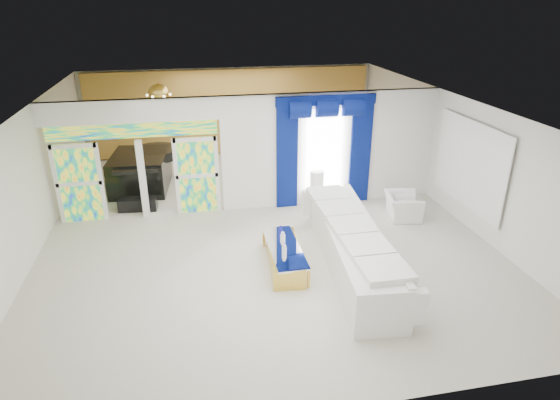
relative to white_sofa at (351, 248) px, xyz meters
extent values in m
plane|color=#B7AF9E|center=(-1.56, 2.43, -0.44)|extent=(12.00, 12.00, 0.00)
cube|color=white|center=(0.59, 3.43, 1.06)|extent=(5.70, 0.18, 3.00)
cube|color=white|center=(-4.41, 3.43, 2.29)|extent=(4.30, 0.18, 0.55)
cube|color=#994C3F|center=(-5.83, 3.43, 0.56)|extent=(0.95, 0.04, 2.00)
cube|color=#994C3F|center=(-2.98, 3.43, 0.56)|extent=(0.95, 0.04, 2.00)
cube|color=#994C3F|center=(-4.41, 3.43, 1.81)|extent=(4.00, 0.05, 0.35)
cube|color=white|center=(0.34, 3.33, 1.01)|extent=(1.00, 0.02, 2.30)
cube|color=#030D41|center=(-0.66, 3.30, 0.96)|extent=(0.55, 0.10, 2.80)
cube|color=#030D41|center=(1.34, 3.30, 0.96)|extent=(0.55, 0.10, 2.80)
cube|color=#030D41|center=(0.34, 3.30, 2.38)|extent=(2.60, 0.12, 0.25)
cube|color=white|center=(3.38, 1.43, 1.11)|extent=(0.04, 2.70, 1.90)
cube|color=#AD7D29|center=(-1.56, 8.33, 1.06)|extent=(9.70, 0.12, 2.90)
cube|color=silver|center=(0.00, 0.00, 0.00)|extent=(1.43, 4.69, 0.88)
cube|color=gold|center=(-1.35, 0.30, -0.23)|extent=(0.82, 1.95, 0.42)
cube|color=white|center=(0.44, 3.20, -0.24)|extent=(1.19, 0.38, 0.40)
cylinder|color=white|center=(0.14, 3.20, 0.25)|extent=(0.36, 0.36, 0.58)
imported|color=silver|center=(2.08, 2.03, -0.13)|extent=(0.99, 1.09, 0.62)
cube|color=black|center=(-4.57, 5.44, 0.07)|extent=(1.72, 2.15, 1.02)
cube|color=black|center=(-4.57, 3.84, -0.27)|extent=(1.02, 0.47, 0.33)
cube|color=#A37E51|center=(-6.19, 4.81, -0.02)|extent=(0.63, 0.59, 0.85)
sphere|color=gold|center=(-3.86, 5.83, 2.21)|extent=(0.60, 0.60, 0.60)
cylinder|color=#161897|center=(-1.31, 0.92, 0.06)|extent=(0.08, 0.08, 0.15)
cylinder|color=silver|center=(-1.40, 0.07, 0.06)|extent=(0.10, 0.10, 0.15)
cylinder|color=silver|center=(-1.31, 0.67, 0.04)|extent=(0.11, 0.11, 0.11)
camera|label=1|loc=(-3.13, -8.12, 4.76)|focal=30.37mm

